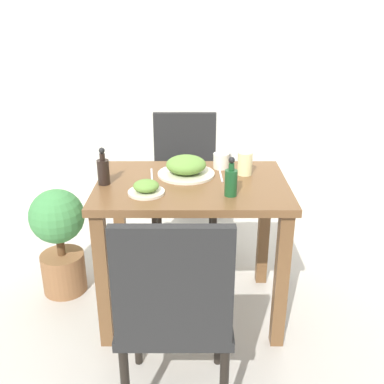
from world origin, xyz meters
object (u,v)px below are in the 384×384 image
object	(u,v)px
sauce_bottle	(103,170)
condiment_bottle	(231,181)
chair_near	(174,308)
food_plate	(186,167)
drink_cup	(221,161)
potted_plant_left	(60,236)
juice_glass	(245,164)
chair_far	(185,177)
side_plate	(146,188)

from	to	relation	value
sauce_bottle	condiment_bottle	xyz separation A→B (m)	(0.59, -0.14, 0.00)
chair_near	food_plate	bearing A→B (deg)	-92.56
food_plate	drink_cup	size ratio (longest dim) A/B	3.52
chair_near	drink_cup	bearing A→B (deg)	-103.89
condiment_bottle	food_plate	bearing A→B (deg)	127.65
chair_near	drink_cup	distance (m)	0.93
food_plate	sauce_bottle	size ratio (longest dim) A/B	1.58
drink_cup	potted_plant_left	world-z (taller)	drink_cup
sauce_bottle	potted_plant_left	bearing A→B (deg)	147.87
juice_glass	sauce_bottle	distance (m)	0.69
chair_far	potted_plant_left	size ratio (longest dim) A/B	1.45
drink_cup	chair_near	bearing A→B (deg)	-103.89
juice_glass	potted_plant_left	distance (m)	1.08
chair_near	chair_far	world-z (taller)	same
chair_far	condiment_bottle	size ratio (longest dim) A/B	4.95
side_plate	drink_cup	size ratio (longest dim) A/B	2.06
food_plate	condiment_bottle	world-z (taller)	condiment_bottle
food_plate	drink_cup	xyz separation A→B (m)	(0.18, 0.10, -0.00)
chair_near	chair_far	xyz separation A→B (m)	(0.02, 1.34, 0.00)
food_plate	sauce_bottle	xyz separation A→B (m)	(-0.39, -0.12, 0.02)
potted_plant_left	sauce_bottle	bearing A→B (deg)	-32.13
drink_cup	potted_plant_left	distance (m)	0.97
drink_cup	sauce_bottle	world-z (taller)	sauce_bottle
chair_near	sauce_bottle	world-z (taller)	sauce_bottle
sauce_bottle	side_plate	bearing A→B (deg)	-28.79
drink_cup	juice_glass	xyz separation A→B (m)	(0.11, -0.09, 0.02)
chair_near	potted_plant_left	distance (m)	1.07
juice_glass	sauce_bottle	bearing A→B (deg)	-168.95
chair_far	food_plate	size ratio (longest dim) A/B	3.13
chair_far	sauce_bottle	xyz separation A→B (m)	(-0.37, -0.71, 0.30)
side_plate	food_plate	bearing A→B (deg)	53.49
sauce_bottle	potted_plant_left	size ratio (longest dim) A/B	0.29
chair_far	juice_glass	world-z (taller)	chair_far
juice_glass	potted_plant_left	bearing A→B (deg)	176.38
side_plate	sauce_bottle	distance (m)	0.24
chair_near	potted_plant_left	size ratio (longest dim) A/B	1.45
side_plate	chair_far	bearing A→B (deg)	79.07
side_plate	chair_near	bearing A→B (deg)	-74.76
food_plate	drink_cup	world-z (taller)	food_plate
chair_far	drink_cup	size ratio (longest dim) A/B	11.00
chair_far	condiment_bottle	distance (m)	0.92
chair_far	condiment_bottle	bearing A→B (deg)	-75.56
sauce_bottle	condiment_bottle	size ratio (longest dim) A/B	1.00
side_plate	juice_glass	world-z (taller)	juice_glass
chair_far	juice_glass	distance (m)	0.71
chair_near	condiment_bottle	world-z (taller)	condiment_bottle
side_plate	potted_plant_left	world-z (taller)	side_plate
side_plate	drink_cup	xyz separation A→B (m)	(0.36, 0.34, 0.01)
drink_cup	juice_glass	distance (m)	0.15
juice_glass	potted_plant_left	world-z (taller)	juice_glass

